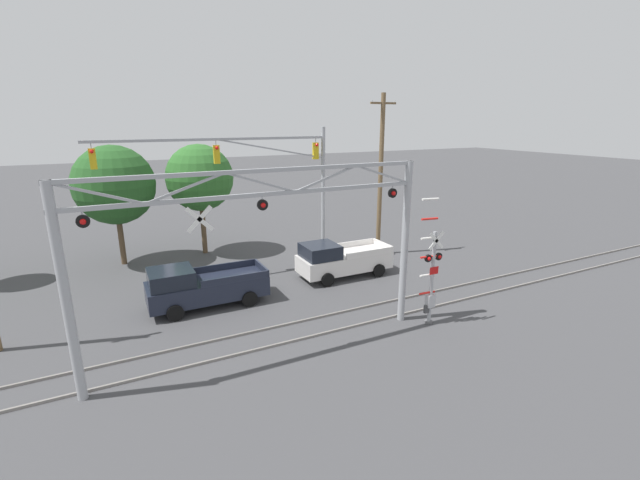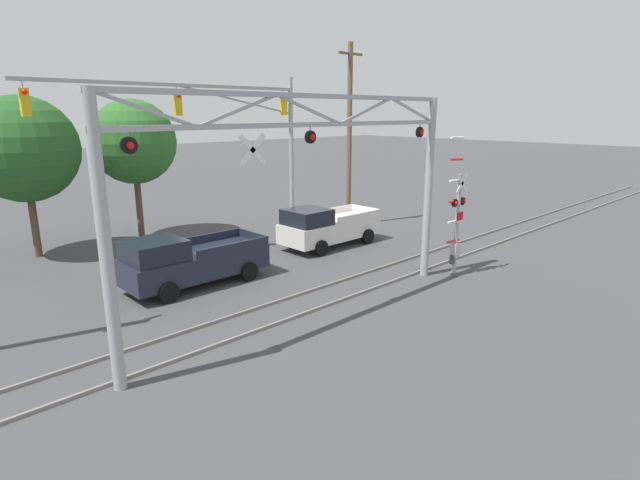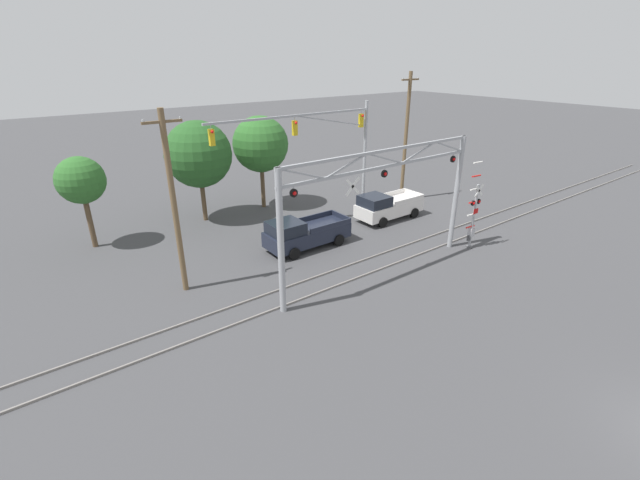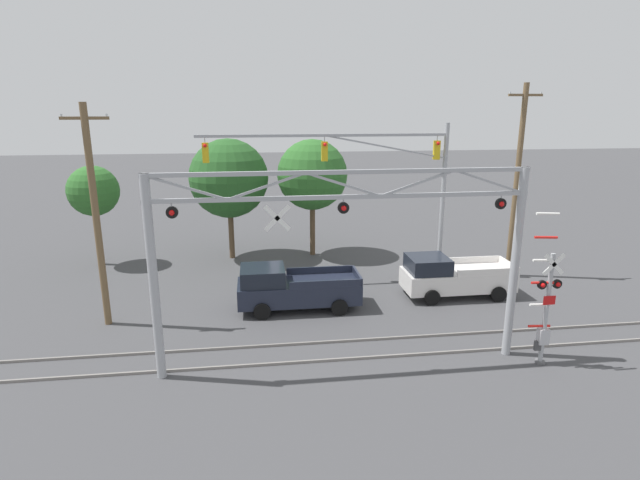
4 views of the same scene
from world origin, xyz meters
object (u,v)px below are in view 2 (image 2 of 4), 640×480
Objects in this scene: utility_pole_right at (349,135)px; background_tree_far_left_verge at (24,149)px; background_tree_beyond_span at (133,142)px; pickup_truck_lead at (189,261)px; traffic_signal_span at (239,128)px; crossing_signal_mast at (456,226)px; pickup_truck_following at (326,227)px; crossing_gantry at (310,180)px.

utility_pole_right reaches higher than background_tree_far_left_verge.
background_tree_beyond_span is 0.99× the size of background_tree_far_left_verge.
pickup_truck_lead is 9.72m from background_tree_far_left_verge.
utility_pole_right reaches higher than traffic_signal_span.
utility_pole_right is at bearing 68.49° from crossing_signal_mast.
traffic_signal_span reaches higher than background_tree_far_left_verge.
pickup_truck_following is at bearing 4.25° from pickup_truck_lead.
background_tree_far_left_verge is at bearing 127.89° from crossing_signal_mast.
crossing_gantry is 2.29× the size of crossing_signal_mast.
crossing_gantry is 7.49m from crossing_signal_mast.
crossing_signal_mast is at bearing -85.20° from pickup_truck_following.
crossing_signal_mast is at bearing -66.30° from background_tree_beyond_span.
utility_pole_right is 1.41× the size of background_tree_far_left_verge.
background_tree_beyond_span is at bearing 0.52° from background_tree_far_left_verge.
utility_pole_right is at bearing 14.44° from pickup_truck_lead.
traffic_signal_span is at bearing 67.52° from crossing_gantry.
pickup_truck_following is (-0.57, 6.78, -1.08)m from crossing_signal_mast.
pickup_truck_lead is 7.80m from pickup_truck_following.
traffic_signal_span is at bearing 108.12° from crossing_signal_mast.
background_tree_far_left_verge is (-10.79, 7.82, 3.86)m from pickup_truck_following.
background_tree_beyond_span reaches higher than crossing_gantry.
crossing_signal_mast is 0.78× the size of background_tree_far_left_verge.
traffic_signal_span is 2.34× the size of pickup_truck_lead.
crossing_signal_mast is 10.46m from pickup_truck_lead.
background_tree_beyond_span is at bearing 77.17° from pickup_truck_lead.
pickup_truck_lead is (-5.08, -3.78, -4.72)m from traffic_signal_span.
pickup_truck_lead is 9.53m from background_tree_beyond_span.
crossing_gantry is 9.45m from pickup_truck_following.
background_tree_far_left_verge is (-11.36, 14.60, 2.78)m from crossing_signal_mast.
background_tree_far_left_verge reaches higher than crossing_signal_mast.
background_tree_beyond_span is (-6.43, 14.65, 2.89)m from crossing_signal_mast.
pickup_truck_following is at bearing -35.93° from background_tree_far_left_verge.
background_tree_far_left_verge is at bearing -179.48° from background_tree_beyond_span.
crossing_signal_mast is at bearing -71.88° from traffic_signal_span.
pickup_truck_lead is 13.10m from utility_pole_right.
crossing_gantry is 13.83m from background_tree_beyond_span.
crossing_signal_mast is 0.55× the size of utility_pole_right.
background_tree_beyond_span reaches higher than pickup_truck_following.
crossing_gantry is 9.97m from traffic_signal_span.
background_tree_far_left_verge reaches higher than crossing_gantry.
utility_pole_right is 1.42× the size of background_tree_beyond_span.
traffic_signal_span is 6.98m from utility_pole_right.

